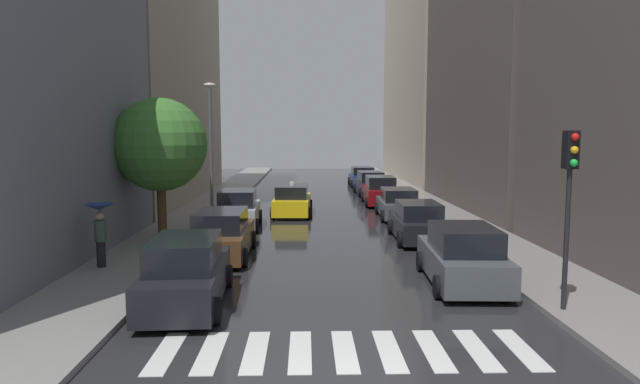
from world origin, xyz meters
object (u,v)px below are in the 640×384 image
parked_car_right_third (398,204)px  traffic_light_right_corner (570,180)px  parked_car_right_second (418,223)px  pedestrian_foreground (100,222)px  parked_car_left_third (238,210)px  parked_car_right_nearest (463,257)px  parked_car_right_sixth (362,177)px  parked_car_right_fourth (380,191)px  street_tree_left (160,145)px  lamp_post_left (211,140)px  parked_car_left_second (222,235)px  parked_car_left_nearest (186,274)px  parked_car_right_fifth (370,184)px  taxi_midroad (292,201)px

parked_car_right_third → traffic_light_right_corner: (1.46, -15.29, 2.55)m
traffic_light_right_corner → parked_car_right_second: bearing=100.1°
pedestrian_foreground → parked_car_left_third: bearing=-98.8°
parked_car_left_third → parked_car_right_nearest: size_ratio=0.94×
pedestrian_foreground → parked_car_right_sixth: bearing=-97.9°
parked_car_right_second → parked_car_right_fourth: (0.01, 11.49, 0.07)m
traffic_light_right_corner → parked_car_right_fourth: bearing=94.5°
street_tree_left → lamp_post_left: bearing=79.3°
parked_car_left_second → parked_car_left_nearest: bearing=179.2°
parked_car_right_third → lamp_post_left: bearing=92.5°
parked_car_left_third → pedestrian_foreground: bearing=156.0°
parked_car_left_second → street_tree_left: street_tree_left is taller
parked_car_right_second → parked_car_left_second: bearing=111.5°
parked_car_right_nearest → parked_car_right_fifth: 23.42m
street_tree_left → parked_car_left_second: bearing=-46.0°
parked_car_left_nearest → parked_car_right_third: (7.81, 14.28, -0.09)m
parked_car_left_nearest → street_tree_left: (-2.79, 8.47, 3.09)m
parked_car_left_third → parked_car_right_third: size_ratio=0.99×
street_tree_left → lamp_post_left: lamp_post_left is taller
parked_car_right_fourth → pedestrian_foreground: (-11.09, -16.24, 0.76)m
pedestrian_foreground → lamp_post_left: lamp_post_left is taller
parked_car_left_third → parked_car_right_sixth: 21.64m
parked_car_left_third → lamp_post_left: (-1.61, 2.44, 3.22)m
parked_car_left_second → parked_car_right_nearest: (7.53, -3.76, 0.02)m
parked_car_right_third → street_tree_left: 12.50m
parked_car_left_second → parked_car_right_second: 8.05m
parked_car_right_sixth → taxi_midroad: 17.07m
parked_car_right_sixth → traffic_light_right_corner: bearing=-177.6°
parked_car_left_nearest → parked_car_right_third: size_ratio=1.11×
parked_car_left_third → parked_car_right_second: (7.72, -3.35, -0.07)m
parked_car_right_third → parked_car_right_nearest: bearing=-179.5°
parked_car_left_second → parked_car_right_sixth: (7.69, 26.31, -0.03)m
street_tree_left → parked_car_right_fourth: bearing=47.4°
parked_car_right_second → parked_car_right_fourth: parked_car_right_fourth is taller
parked_car_left_nearest → parked_car_right_second: size_ratio=1.09×
parked_car_left_nearest → pedestrian_foreground: 5.03m
taxi_midroad → parked_car_left_second: bearing=169.6°
traffic_light_right_corner → parked_car_right_fifth: bearing=93.6°
parked_car_right_second → parked_car_right_third: parked_car_right_second is taller
parked_car_right_second → taxi_midroad: 9.04m
parked_car_right_fourth → pedestrian_foreground: pedestrian_foreground is taller
parked_car_right_nearest → traffic_light_right_corner: 4.08m
parked_car_right_sixth → parked_car_left_nearest: bearing=166.0°
parked_car_left_second → parked_car_right_fourth: size_ratio=1.01×
parked_car_left_second → parked_car_right_third: bearing=-41.5°
parked_car_left_third → parked_car_right_second: parked_car_left_third is taller
parked_car_right_second → parked_car_right_sixth: bearing=0.8°
pedestrian_foreground → lamp_post_left: 10.96m
street_tree_left → traffic_light_right_corner: 15.36m
parked_car_right_fourth → parked_car_right_sixth: bearing=0.7°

